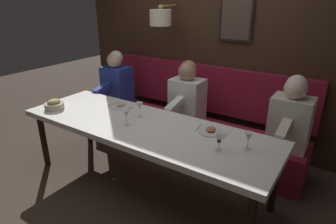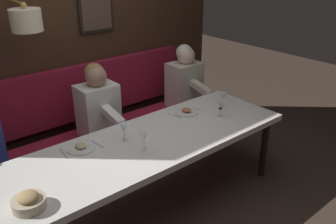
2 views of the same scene
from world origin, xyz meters
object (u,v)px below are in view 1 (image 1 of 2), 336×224
object	(u,v)px
dining_table	(144,130)
diner_nearest	(291,116)
wine_glass_1	(126,115)
bread_bowl	(54,105)
diner_near	(187,95)
wine_glass_3	(140,107)
wine_glass_0	(248,137)
wine_glass_2	(219,138)
diner_middle	(117,80)

from	to	relation	value
dining_table	diner_nearest	distance (m)	1.52
wine_glass_1	bread_bowl	size ratio (longest dim) A/B	0.75
bread_bowl	diner_near	bearing A→B (deg)	-45.86
dining_table	diner_nearest	world-z (taller)	diner_nearest
wine_glass_3	diner_nearest	bearing A→B (deg)	-61.92
wine_glass_0	wine_glass_2	distance (m)	0.25
dining_table	wine_glass_3	xyz separation A→B (m)	(0.14, 0.16, 0.18)
wine_glass_3	bread_bowl	xyz separation A→B (m)	(-0.36, 0.98, -0.07)
dining_table	diner_middle	xyz separation A→B (m)	(0.88, 1.19, 0.14)
dining_table	bread_bowl	world-z (taller)	bread_bowl
diner_nearest	wine_glass_3	distance (m)	1.58
diner_middle	wine_glass_1	xyz separation A→B (m)	(-0.99, -1.06, 0.04)
diner_middle	bread_bowl	size ratio (longest dim) A/B	3.60
dining_table	wine_glass_2	distance (m)	0.88
diner_nearest	bread_bowl	world-z (taller)	diner_nearest
diner_middle	wine_glass_3	size ratio (longest dim) A/B	4.82
wine_glass_0	bread_bowl	world-z (taller)	wine_glass_0
wine_glass_2	bread_bowl	distance (m)	2.00
diner_near	wine_glass_0	world-z (taller)	diner_near
wine_glass_0	bread_bowl	size ratio (longest dim) A/B	0.75
diner_middle	bread_bowl	world-z (taller)	diner_middle
bread_bowl	diner_nearest	bearing A→B (deg)	-64.97
diner_nearest	diner_near	xyz separation A→B (m)	(0.00, 1.23, 0.00)
diner_middle	bread_bowl	bearing A→B (deg)	-177.06
diner_near	bread_bowl	bearing A→B (deg)	134.14
diner_nearest	diner_near	bearing A→B (deg)	90.00
diner_near	diner_middle	bearing A→B (deg)	90.00
wine_glass_0	wine_glass_2	size ratio (longest dim) A/B	1.00
wine_glass_2	diner_nearest	bearing A→B (deg)	-21.74
dining_table	diner_middle	size ratio (longest dim) A/B	3.48
dining_table	diner_middle	world-z (taller)	diner_middle
dining_table	diner_nearest	xyz separation A→B (m)	(0.88, -1.23, 0.14)
diner_middle	wine_glass_1	size ratio (longest dim) A/B	4.82
wine_glass_0	wine_glass_3	distance (m)	1.22
diner_middle	diner_nearest	bearing A→B (deg)	-90.00
diner_nearest	diner_middle	bearing A→B (deg)	90.00
wine_glass_1	diner_middle	bearing A→B (deg)	47.02
wine_glass_1	wine_glass_2	bearing A→B (deg)	-87.38
dining_table	wine_glass_0	bearing A→B (deg)	-85.45
wine_glass_2	wine_glass_3	world-z (taller)	same
diner_nearest	wine_glass_0	world-z (taller)	diner_nearest
dining_table	wine_glass_0	size ratio (longest dim) A/B	16.78
diner_nearest	wine_glass_0	size ratio (longest dim) A/B	4.82
diner_near	wine_glass_0	xyz separation A→B (m)	(-0.80, -1.05, 0.04)
wine_glass_0	bread_bowl	distance (m)	2.22
wine_glass_0	diner_near	bearing A→B (deg)	52.86
dining_table	wine_glass_2	size ratio (longest dim) A/B	16.78
wine_glass_1	wine_glass_2	xyz separation A→B (m)	(0.05, -0.99, -0.00)
diner_nearest	wine_glass_3	bearing A→B (deg)	118.08
dining_table	diner_near	xyz separation A→B (m)	(0.88, -0.00, 0.14)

